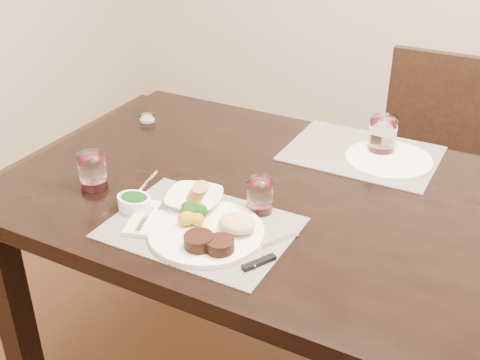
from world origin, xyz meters
The scene contains 14 objects.
dining_table centered at (0.00, 0.00, 0.67)m, with size 2.00×1.00×0.75m.
chair_far centered at (0.00, 0.93, 0.50)m, with size 0.42×0.42×0.90m.
placemat_near centered at (-0.33, -0.26, 0.75)m, with size 0.46×0.34×0.00m, color gray.
placemat_far centered at (-0.10, 0.34, 0.75)m, with size 0.46×0.34×0.00m, color gray.
dinner_plate centered at (-0.29, -0.29, 0.77)m, with size 0.29×0.29×0.05m.
napkin_fork centered at (-0.46, -0.30, 0.76)m, with size 0.14×0.18×0.02m.
steak_knife centered at (-0.13, -0.31, 0.76)m, with size 0.07×0.20×0.01m.
cracker_bowl centered at (-0.40, -0.18, 0.77)m, with size 0.18×0.18×0.07m.
sauce_ramekin centered at (-0.53, -0.27, 0.77)m, with size 0.10×0.14×0.08m.
wine_glass_near centered at (-0.23, -0.12, 0.80)m, with size 0.07×0.07×0.09m.
far_plate centered at (-0.01, 0.32, 0.76)m, with size 0.26×0.26×0.01m, color white.
wine_glass_far centered at (-0.05, 0.37, 0.81)m, with size 0.09×0.09×0.12m.
wine_glass_side centered at (-0.71, -0.23, 0.80)m, with size 0.08×0.08×0.11m.
salt_cellar centered at (-0.85, 0.22, 0.76)m, with size 0.05×0.05×0.02m.
Camera 1 is at (0.36, -1.34, 1.60)m, focal length 45.00 mm.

